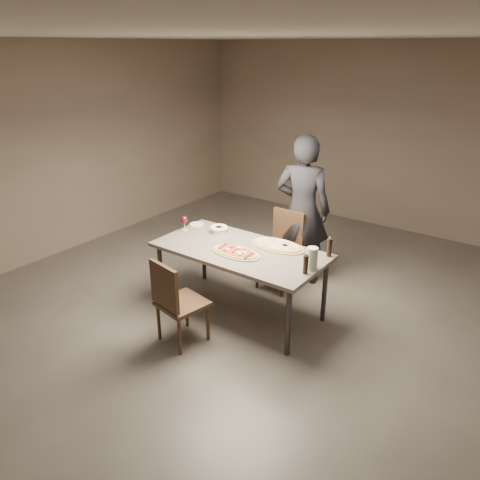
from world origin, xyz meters
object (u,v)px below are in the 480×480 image
Objects in this scene: carafe at (312,259)px; chair_near at (175,299)px; dining_table at (240,254)px; chair_far at (283,245)px; zucchini_pizza at (236,252)px; pepper_mill_left at (306,264)px; diner at (302,210)px; ham_pizza at (278,245)px; bread_basket at (219,229)px.

carafe is 0.25× the size of chair_near.
chair_far is (0.04, 0.82, -0.18)m from dining_table.
zucchini_pizza reaches higher than dining_table.
pepper_mill_left is (0.78, 0.02, 0.08)m from zucchini_pizza.
pepper_mill_left is 1.25m from chair_far.
dining_table is at bearing 65.92° from diner.
pepper_mill_left is at bearing -93.20° from carafe.
dining_table is 0.41m from ham_pizza.
pepper_mill_left is at bearing 48.05° from chair_near.
diner is at bearing 92.04° from chair_near.
carafe reaches higher than chair_far.
chair_near is 1.67m from chair_far.
ham_pizza is at bearing 153.60° from carafe.
carafe is at bearing 51.78° from chair_near.
dining_table is 0.85m from carafe.
bread_basket is 1.04m from diner.
carafe is 0.12× the size of diner.
zucchini_pizza is at bearing -121.81° from ham_pizza.
zucchini_pizza is at bearing -35.42° from bread_basket.
dining_table is at bearing 89.15° from chair_far.
carafe is 1.26m from diner.
diner is (0.10, 1.19, 0.14)m from zucchini_pizza.
diner is at bearing -110.36° from chair_far.
ham_pizza is at bearing 79.30° from chair_near.
ham_pizza is at bearing 84.12° from diner.
diner is at bearing 82.46° from zucchini_pizza.
bread_basket is (-0.75, -0.05, 0.03)m from ham_pizza.
chair_near is (-0.98, -0.86, -0.36)m from carafe.
chair_far is at bearing 94.21° from chair_near.
pepper_mill_left reaches higher than bread_basket.
chair_near reaches higher than ham_pizza.
pepper_mill_left reaches higher than dining_table.
ham_pizza is at bearing 44.10° from dining_table.
chair_far is at bearing 87.40° from zucchini_pizza.
bread_basket is 0.11× the size of diner.
carafe is at bearing -9.78° from bread_basket.
ham_pizza is 2.78× the size of carafe.
diner is (0.10, 0.25, 0.39)m from chair_far.
carafe is (0.83, 0.01, 0.17)m from dining_table.
chair_near is at bearing -142.58° from pepper_mill_left.
zucchini_pizza is at bearing 68.57° from diner.
chair_near is (-0.19, -0.72, -0.27)m from zucchini_pizza.
pepper_mill_left is (0.53, -0.38, 0.08)m from ham_pizza.
chair_near reaches higher than bread_basket.
bread_basket is at bearing 37.36° from diner.
zucchini_pizza is 1.20m from diner.
chair_near is (-0.44, -1.13, -0.27)m from ham_pizza.
bread_basket is 0.23× the size of chair_near.
chair_far is (-0.25, 0.54, -0.25)m from ham_pizza.
carafe reaches higher than ham_pizza.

